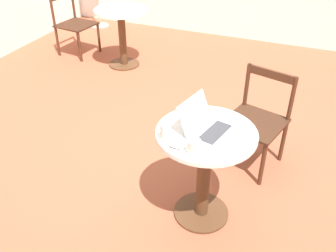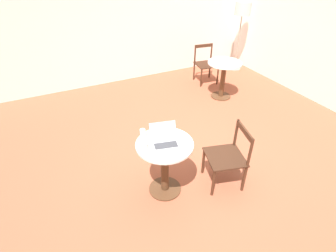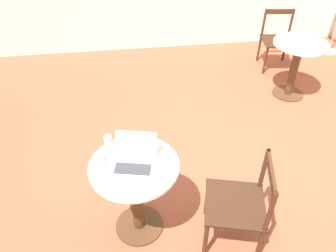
{
  "view_description": "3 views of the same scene",
  "coord_description": "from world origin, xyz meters",
  "px_view_note": "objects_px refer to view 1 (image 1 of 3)",
  "views": [
    {
      "loc": [
        -2.54,
        -0.89,
        2.14
      ],
      "look_at": [
        -0.43,
        -0.01,
        0.61
      ],
      "focal_mm": 40.0,
      "sensor_mm": 36.0,
      "label": 1
    },
    {
      "loc": [
        -1.59,
        -2.5,
        2.6
      ],
      "look_at": [
        -0.37,
        0.01,
        0.71
      ],
      "focal_mm": 28.0,
      "sensor_mm": 36.0,
      "label": 2
    },
    {
      "loc": [
        -0.58,
        -2.07,
        2.48
      ],
      "look_at": [
        -0.26,
        0.18,
        0.66
      ],
      "focal_mm": 35.0,
      "sensor_mm": 36.0,
      "label": 3
    }
  ],
  "objects_px": {
    "chair_mid_back": "(74,24)",
    "mouse": "(176,145)",
    "cafe_table_near": "(205,159)",
    "mug": "(194,147)",
    "laptop": "(206,126)",
    "chair_near_right": "(257,120)",
    "drinking_glass": "(165,132)",
    "cafe_table_mid": "(122,27)"
  },
  "relations": [
    {
      "from": "chair_mid_back",
      "to": "mouse",
      "type": "relative_size",
      "value": 8.27
    },
    {
      "from": "cafe_table_near",
      "to": "chair_mid_back",
      "type": "relative_size",
      "value": 0.91
    },
    {
      "from": "cafe_table_near",
      "to": "chair_mid_back",
      "type": "xyz_separation_m",
      "value": [
        2.29,
        2.64,
        -0.1
      ]
    },
    {
      "from": "chair_mid_back",
      "to": "mug",
      "type": "height_order",
      "value": "mug"
    },
    {
      "from": "chair_mid_back",
      "to": "laptop",
      "type": "relative_size",
      "value": 2.27
    },
    {
      "from": "cafe_table_near",
      "to": "mug",
      "type": "relative_size",
      "value": 6.25
    },
    {
      "from": "cafe_table_near",
      "to": "chair_mid_back",
      "type": "distance_m",
      "value": 3.5
    },
    {
      "from": "chair_mid_back",
      "to": "cafe_table_near",
      "type": "bearing_deg",
      "value": -130.91
    },
    {
      "from": "chair_mid_back",
      "to": "laptop",
      "type": "xyz_separation_m",
      "value": [
        -2.29,
        -2.64,
        0.37
      ]
    },
    {
      "from": "chair_near_right",
      "to": "drinking_glass",
      "type": "relative_size",
      "value": 7.5
    },
    {
      "from": "drinking_glass",
      "to": "cafe_table_mid",
      "type": "bearing_deg",
      "value": 34.22
    },
    {
      "from": "mouse",
      "to": "cafe_table_near",
      "type": "bearing_deg",
      "value": -28.05
    },
    {
      "from": "cafe_table_near",
      "to": "laptop",
      "type": "relative_size",
      "value": 2.07
    },
    {
      "from": "cafe_table_near",
      "to": "mug",
      "type": "bearing_deg",
      "value": 179.47
    },
    {
      "from": "cafe_table_mid",
      "to": "drinking_glass",
      "type": "distance_m",
      "value": 2.87
    },
    {
      "from": "cafe_table_mid",
      "to": "mouse",
      "type": "distance_m",
      "value": 2.96
    },
    {
      "from": "chair_near_right",
      "to": "laptop",
      "type": "height_order",
      "value": "laptop"
    },
    {
      "from": "cafe_table_near",
      "to": "drinking_glass",
      "type": "distance_m",
      "value": 0.4
    },
    {
      "from": "chair_near_right",
      "to": "cafe_table_mid",
      "type": "bearing_deg",
      "value": 55.65
    },
    {
      "from": "cafe_table_near",
      "to": "chair_mid_back",
      "type": "bearing_deg",
      "value": 49.09
    },
    {
      "from": "cafe_table_near",
      "to": "mouse",
      "type": "relative_size",
      "value": 7.55
    },
    {
      "from": "cafe_table_near",
      "to": "drinking_glass",
      "type": "height_order",
      "value": "drinking_glass"
    },
    {
      "from": "laptop",
      "to": "mouse",
      "type": "xyz_separation_m",
      "value": [
        -0.24,
        0.12,
        -0.03
      ]
    },
    {
      "from": "chair_mid_back",
      "to": "drinking_glass",
      "type": "xyz_separation_m",
      "value": [
        -2.47,
        -2.43,
        0.38
      ]
    },
    {
      "from": "chair_mid_back",
      "to": "mug",
      "type": "bearing_deg",
      "value": -133.87
    },
    {
      "from": "chair_mid_back",
      "to": "cafe_table_mid",
      "type": "bearing_deg",
      "value": -97.62
    },
    {
      "from": "chair_near_right",
      "to": "drinking_glass",
      "type": "height_order",
      "value": "drinking_glass"
    },
    {
      "from": "cafe_table_near",
      "to": "mouse",
      "type": "xyz_separation_m",
      "value": [
        -0.23,
        0.12,
        0.24
      ]
    },
    {
      "from": "drinking_glass",
      "to": "laptop",
      "type": "bearing_deg",
      "value": -48.98
    },
    {
      "from": "laptop",
      "to": "mug",
      "type": "bearing_deg",
      "value": -179.26
    },
    {
      "from": "chair_near_right",
      "to": "drinking_glass",
      "type": "xyz_separation_m",
      "value": [
        -0.97,
        0.43,
        0.38
      ]
    },
    {
      "from": "laptop",
      "to": "drinking_glass",
      "type": "height_order",
      "value": "laptop"
    },
    {
      "from": "cafe_table_mid",
      "to": "cafe_table_near",
      "type": "bearing_deg",
      "value": -140.12
    },
    {
      "from": "cafe_table_mid",
      "to": "mouse",
      "type": "height_order",
      "value": "mouse"
    },
    {
      "from": "cafe_table_mid",
      "to": "chair_mid_back",
      "type": "distance_m",
      "value": 0.84
    },
    {
      "from": "mouse",
      "to": "chair_mid_back",
      "type": "bearing_deg",
      "value": 44.95
    },
    {
      "from": "laptop",
      "to": "mouse",
      "type": "relative_size",
      "value": 3.65
    },
    {
      "from": "chair_near_right",
      "to": "cafe_table_near",
      "type": "bearing_deg",
      "value": 164.83
    },
    {
      "from": "chair_near_right",
      "to": "mug",
      "type": "distance_m",
      "value": 1.13
    },
    {
      "from": "chair_mid_back",
      "to": "laptop",
      "type": "distance_m",
      "value": 3.51
    },
    {
      "from": "mouse",
      "to": "mug",
      "type": "xyz_separation_m",
      "value": [
        -0.02,
        -0.12,
        0.03
      ]
    },
    {
      "from": "cafe_table_near",
      "to": "cafe_table_mid",
      "type": "distance_m",
      "value": 2.84
    }
  ]
}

